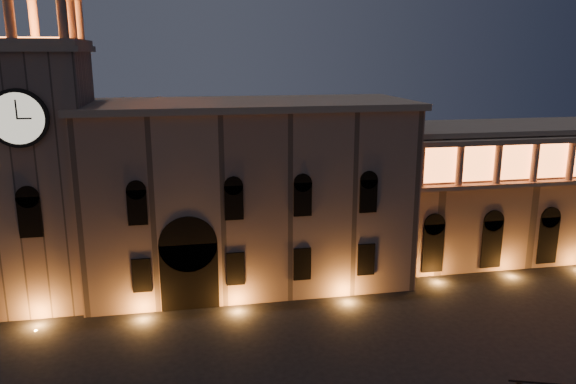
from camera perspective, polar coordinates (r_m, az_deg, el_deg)
The scene contains 3 objects.
government_building at distance 54.16m, azimuth -4.09°, elevation -0.13°, with size 30.80×12.80×17.60m.
clock_tower at distance 53.52m, azimuth -24.03°, elevation 2.60°, with size 9.80×9.80×32.40m.
colonnade_wing at distance 69.01m, azimuth 25.06°, elevation 0.41°, with size 40.60×11.50×14.50m.
Camera 1 is at (-8.19, -30.26, 21.89)m, focal length 35.00 mm.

